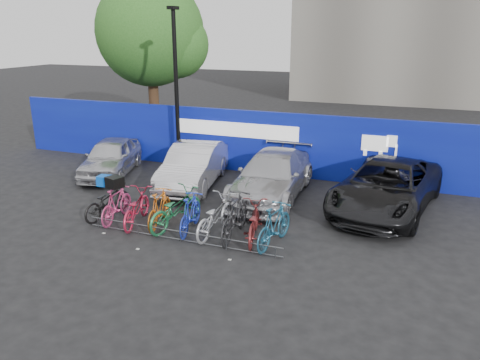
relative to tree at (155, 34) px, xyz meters
The scene contains 21 objects.
ground 13.14m from the tree, 56.03° to the right, with size 100.00×100.00×0.00m, color black.
hoarding 8.80m from the tree, 30.89° to the right, with size 22.00×0.18×2.40m.
tree is the anchor object (origin of this frame).
lamppost 6.14m from the tree, 52.49° to the right, with size 0.25×0.50×6.11m.
bike_rack 13.55m from the tree, 57.55° to the right, with size 5.60×0.03×0.30m.
car_0 7.77m from the tree, 76.51° to the right, with size 1.61×4.00×1.36m, color #B7B7BC.
car_1 9.21m from the tree, 51.52° to the right, with size 1.55×4.46×1.47m, color silver.
car_2 11.16m from the tree, 39.01° to the right, with size 2.03×4.99×1.45m, color #ADADB2.
car_3 13.93m from the tree, 28.85° to the right, with size 2.51×5.43×1.51m, color black.
bike_0 11.60m from the tree, 68.17° to the right, with size 0.64×1.85×0.97m, color black.
bike_1 11.90m from the tree, 66.32° to the right, with size 0.48×1.71×1.03m, color #CD3974.
bike_2 12.16m from the tree, 63.28° to the right, with size 0.66×1.89×0.99m, color #BA1F3F.
bike_3 12.34m from the tree, 59.93° to the right, with size 0.49×1.74×1.04m, color orange.
bike_4 12.52m from the tree, 57.73° to the right, with size 0.73×2.10×1.10m, color #207140.
bike_5 12.86m from the tree, 55.96° to the right, with size 0.50×1.75×1.05m, color #2036BF.
bike_6 13.19m from the tree, 53.08° to the right, with size 0.70×2.01×1.05m, color #ABADB3.
bike_7 13.52m from the tree, 51.06° to the right, with size 0.57×2.03×1.22m, color #252528.
bike_8 13.82m from the tree, 49.22° to the right, with size 0.66×1.89×0.99m, color maroon.
bike_9 14.27m from the tree, 47.58° to the right, with size 0.52×1.84×1.11m, color #1E5776.
cargo_crate 11.36m from the tree, 68.17° to the right, with size 0.41×0.32×0.30m, color blue.
cargo_topcase 11.66m from the tree, 66.32° to the right, with size 0.42×0.38×0.31m, color black.
Camera 1 is at (5.45, -10.51, 5.32)m, focal length 35.00 mm.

